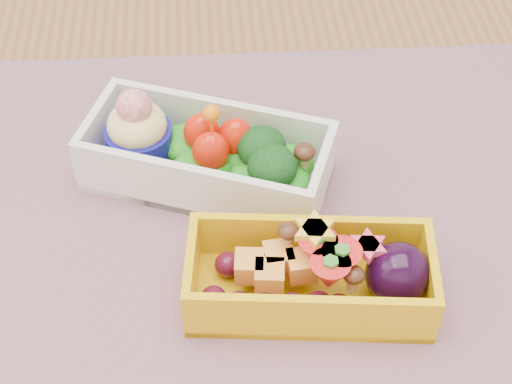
{
  "coord_description": "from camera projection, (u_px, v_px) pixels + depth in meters",
  "views": [
    {
      "loc": [
        -0.06,
        -0.39,
        1.22
      ],
      "look_at": [
        -0.03,
        0.01,
        0.79
      ],
      "focal_mm": 55.73,
      "sensor_mm": 36.0,
      "label": 1
    }
  ],
  "objects": [
    {
      "name": "placemat",
      "position": [
        247.0,
        232.0,
        0.61
      ],
      "size": [
        0.58,
        0.45,
        0.0
      ],
      "primitive_type": "cube",
      "rotation": [
        0.0,
        0.0,
        -0.02
      ],
      "color": "gray",
      "rests_on": "table"
    },
    {
      "name": "bento_white",
      "position": [
        206.0,
        155.0,
        0.62
      ],
      "size": [
        0.21,
        0.15,
        0.08
      ],
      "rotation": [
        0.0,
        0.0,
        -0.36
      ],
      "color": "silver",
      "rests_on": "placemat"
    },
    {
      "name": "table",
      "position": [
        288.0,
        306.0,
        0.68
      ],
      "size": [
        1.2,
        0.8,
        0.75
      ],
      "color": "brown",
      "rests_on": "ground"
    },
    {
      "name": "bento_yellow",
      "position": [
        316.0,
        276.0,
        0.54
      ],
      "size": [
        0.18,
        0.09,
        0.06
      ],
      "rotation": [
        0.0,
        0.0,
        -0.11
      ],
      "color": "#E7B00B",
      "rests_on": "placemat"
    }
  ]
}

